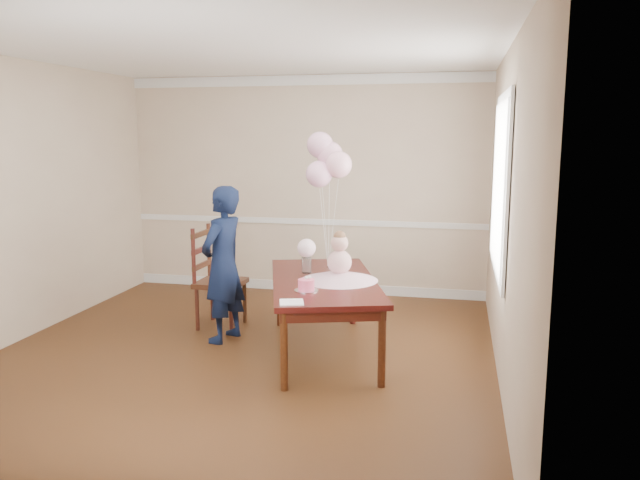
# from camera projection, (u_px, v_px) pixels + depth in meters

# --- Properties ---
(floor) EXTENTS (4.50, 5.00, 0.00)m
(floor) POSITION_uv_depth(u_px,v_px,m) (239.00, 358.00, 5.60)
(floor) COLOR #341C0D
(floor) RESTS_ON ground
(ceiling) EXTENTS (4.50, 5.00, 0.02)m
(ceiling) POSITION_uv_depth(u_px,v_px,m) (231.00, 46.00, 5.14)
(ceiling) COLOR white
(ceiling) RESTS_ON wall_back
(wall_back) EXTENTS (4.50, 0.02, 2.70)m
(wall_back) POSITION_uv_depth(u_px,v_px,m) (305.00, 186.00, 7.78)
(wall_back) COLOR tan
(wall_back) RESTS_ON floor
(wall_front) EXTENTS (4.50, 0.02, 2.70)m
(wall_front) POSITION_uv_depth(u_px,v_px,m) (53.00, 270.00, 2.96)
(wall_front) COLOR tan
(wall_front) RESTS_ON floor
(wall_left) EXTENTS (0.02, 5.00, 2.70)m
(wall_left) POSITION_uv_depth(u_px,v_px,m) (8.00, 203.00, 5.85)
(wall_left) COLOR tan
(wall_left) RESTS_ON floor
(wall_right) EXTENTS (0.02, 5.00, 2.70)m
(wall_right) POSITION_uv_depth(u_px,v_px,m) (506.00, 216.00, 4.89)
(wall_right) COLOR tan
(wall_right) RESTS_ON floor
(chair_rail_trim) EXTENTS (4.50, 0.02, 0.07)m
(chair_rail_trim) POSITION_uv_depth(u_px,v_px,m) (305.00, 221.00, 7.84)
(chair_rail_trim) COLOR silver
(chair_rail_trim) RESTS_ON wall_back
(crown_molding) EXTENTS (4.50, 0.02, 0.12)m
(crown_molding) POSITION_uv_depth(u_px,v_px,m) (304.00, 80.00, 7.55)
(crown_molding) COLOR silver
(crown_molding) RESTS_ON wall_back
(baseboard_trim) EXTENTS (4.50, 0.02, 0.12)m
(baseboard_trim) POSITION_uv_depth(u_px,v_px,m) (305.00, 286.00, 7.98)
(baseboard_trim) COLOR silver
(baseboard_trim) RESTS_ON floor
(window_frame) EXTENTS (0.02, 1.66, 1.56)m
(window_frame) POSITION_uv_depth(u_px,v_px,m) (501.00, 186.00, 5.34)
(window_frame) COLOR white
(window_frame) RESTS_ON wall_right
(window_blinds) EXTENTS (0.01, 1.50, 1.40)m
(window_blinds) POSITION_uv_depth(u_px,v_px,m) (498.00, 186.00, 5.35)
(window_blinds) COLOR white
(window_blinds) RESTS_ON wall_right
(dining_table_top) EXTENTS (1.42, 2.03, 0.05)m
(dining_table_top) POSITION_uv_depth(u_px,v_px,m) (324.00, 282.00, 5.65)
(dining_table_top) COLOR black
(dining_table_top) RESTS_ON table_leg_fl
(table_apron) EXTENTS (1.31, 1.91, 0.09)m
(table_apron) POSITION_uv_depth(u_px,v_px,m) (324.00, 289.00, 5.66)
(table_apron) COLOR black
(table_apron) RESTS_ON table_leg_fl
(table_leg_fl) EXTENTS (0.08, 0.08, 0.64)m
(table_leg_fl) POSITION_uv_depth(u_px,v_px,m) (284.00, 351.00, 4.85)
(table_leg_fl) COLOR black
(table_leg_fl) RESTS_ON floor
(table_leg_fr) EXTENTS (0.08, 0.08, 0.64)m
(table_leg_fr) POSITION_uv_depth(u_px,v_px,m) (382.00, 348.00, 4.91)
(table_leg_fr) COLOR black
(table_leg_fr) RESTS_ON floor
(table_leg_bl) EXTENTS (0.08, 0.08, 0.64)m
(table_leg_bl) POSITION_uv_depth(u_px,v_px,m) (280.00, 296.00, 6.51)
(table_leg_bl) COLOR black
(table_leg_bl) RESTS_ON floor
(table_leg_br) EXTENTS (0.08, 0.08, 0.64)m
(table_leg_br) POSITION_uv_depth(u_px,v_px,m) (353.00, 294.00, 6.57)
(table_leg_br) COLOR black
(table_leg_br) RESTS_ON floor
(baby_skirt) EXTENTS (0.87, 0.87, 0.09)m
(baby_skirt) POSITION_uv_depth(u_px,v_px,m) (339.00, 275.00, 5.61)
(baby_skirt) COLOR #D59DB1
(baby_skirt) RESTS_ON dining_table_top
(baby_torso) EXTENTS (0.22, 0.22, 0.22)m
(baby_torso) POSITION_uv_depth(u_px,v_px,m) (339.00, 262.00, 5.59)
(baby_torso) COLOR pink
(baby_torso) RESTS_ON baby_skirt
(baby_head) EXTENTS (0.16, 0.16, 0.16)m
(baby_head) POSITION_uv_depth(u_px,v_px,m) (340.00, 243.00, 5.56)
(baby_head) COLOR #D39E91
(baby_head) RESTS_ON baby_torso
(baby_hair) EXTENTS (0.11, 0.11, 0.11)m
(baby_hair) POSITION_uv_depth(u_px,v_px,m) (340.00, 237.00, 5.55)
(baby_hair) COLOR brown
(baby_hair) RESTS_ON baby_head
(cake_platter) EXTENTS (0.25, 0.25, 0.01)m
(cake_platter) POSITION_uv_depth(u_px,v_px,m) (306.00, 290.00, 5.23)
(cake_platter) COLOR silver
(cake_platter) RESTS_ON dining_table_top
(birthday_cake) EXTENTS (0.17, 0.17, 0.09)m
(birthday_cake) POSITION_uv_depth(u_px,v_px,m) (306.00, 285.00, 5.22)
(birthday_cake) COLOR #FC4F7B
(birthday_cake) RESTS_ON cake_platter
(cake_flower_a) EXTENTS (0.03, 0.03, 0.03)m
(cake_flower_a) POSITION_uv_depth(u_px,v_px,m) (306.00, 278.00, 5.21)
(cake_flower_a) COLOR white
(cake_flower_a) RESTS_ON birthday_cake
(cake_flower_b) EXTENTS (0.03, 0.03, 0.03)m
(cake_flower_b) POSITION_uv_depth(u_px,v_px,m) (309.00, 277.00, 5.23)
(cake_flower_b) COLOR white
(cake_flower_b) RESTS_ON birthday_cake
(rose_vase_near) EXTENTS (0.11, 0.11, 0.15)m
(rose_vase_near) POSITION_uv_depth(u_px,v_px,m) (307.00, 265.00, 5.89)
(rose_vase_near) COLOR silver
(rose_vase_near) RESTS_ON dining_table_top
(roses_near) EXTENTS (0.17, 0.17, 0.17)m
(roses_near) POSITION_uv_depth(u_px,v_px,m) (307.00, 248.00, 5.87)
(roses_near) COLOR white
(roses_near) RESTS_ON rose_vase_near
(napkin) EXTENTS (0.23, 0.23, 0.01)m
(napkin) POSITION_uv_depth(u_px,v_px,m) (292.00, 302.00, 4.85)
(napkin) COLOR white
(napkin) RESTS_ON dining_table_top
(balloon_weight) EXTENTS (0.05, 0.05, 0.02)m
(balloon_weight) POSITION_uv_depth(u_px,v_px,m) (328.00, 266.00, 6.15)
(balloon_weight) COLOR silver
(balloon_weight) RESTS_ON dining_table_top
(balloon_a) EXTENTS (0.26, 0.26, 0.26)m
(balloon_a) POSITION_uv_depth(u_px,v_px,m) (319.00, 174.00, 5.99)
(balloon_a) COLOR #F2ABCF
(balloon_a) RESTS_ON balloon_ribbon_a
(balloon_b) EXTENTS (0.26, 0.26, 0.26)m
(balloon_b) POSITION_uv_depth(u_px,v_px,m) (339.00, 165.00, 5.94)
(balloon_b) COLOR #FFB4C9
(balloon_b) RESTS_ON balloon_ribbon_b
(balloon_c) EXTENTS (0.26, 0.26, 0.26)m
(balloon_c) POSITION_uv_depth(u_px,v_px,m) (330.00, 155.00, 6.06)
(balloon_c) COLOR #EFA9C5
(balloon_c) RESTS_ON balloon_ribbon_c
(balloon_d) EXTENTS (0.26, 0.26, 0.26)m
(balloon_d) POSITION_uv_depth(u_px,v_px,m) (320.00, 145.00, 6.05)
(balloon_d) COLOR #DD9DBB
(balloon_d) RESTS_ON balloon_ribbon_d
(balloon_ribbon_a) EXTENTS (0.08, 0.03, 0.77)m
(balloon_ribbon_a) POSITION_uv_depth(u_px,v_px,m) (324.00, 228.00, 6.08)
(balloon_ribbon_a) COLOR white
(balloon_ribbon_a) RESTS_ON balloon_weight
(balloon_ribbon_b) EXTENTS (0.10, 0.02, 0.86)m
(balloon_ribbon_b) POSITION_uv_depth(u_px,v_px,m) (333.00, 223.00, 6.06)
(balloon_ribbon_b) COLOR silver
(balloon_ribbon_b) RESTS_ON balloon_weight
(balloon_ribbon_c) EXTENTS (0.01, 0.09, 0.95)m
(balloon_ribbon_c) POSITION_uv_depth(u_px,v_px,m) (329.00, 218.00, 6.11)
(balloon_ribbon_c) COLOR white
(balloon_ribbon_c) RESTS_ON balloon_weight
(balloon_ribbon_d) EXTENTS (0.10, 0.07, 1.04)m
(balloon_ribbon_d) POSITION_uv_depth(u_px,v_px,m) (324.00, 213.00, 6.11)
(balloon_ribbon_d) COLOR silver
(balloon_ribbon_d) RESTS_ON balloon_weight
(dining_chair_seat) EXTENTS (0.47, 0.47, 0.05)m
(dining_chair_seat) POSITION_uv_depth(u_px,v_px,m) (221.00, 283.00, 6.45)
(dining_chair_seat) COLOR #34190E
(dining_chair_seat) RESTS_ON chair_leg_fl
(chair_leg_fl) EXTENTS (0.04, 0.04, 0.44)m
(chair_leg_fl) POSITION_uv_depth(u_px,v_px,m) (197.00, 309.00, 6.36)
(chair_leg_fl) COLOR #34150E
(chair_leg_fl) RESTS_ON floor
(chair_leg_fr) EXTENTS (0.04, 0.04, 0.44)m
(chair_leg_fr) POSITION_uv_depth(u_px,v_px,m) (231.00, 312.00, 6.27)
(chair_leg_fr) COLOR #3C1510
(chair_leg_fr) RESTS_ON floor
(chair_leg_bl) EXTENTS (0.04, 0.04, 0.44)m
(chair_leg_bl) POSITION_uv_depth(u_px,v_px,m) (212.00, 300.00, 6.71)
(chair_leg_bl) COLOR #35120E
(chair_leg_bl) RESTS_ON floor
(chair_leg_br) EXTENTS (0.04, 0.04, 0.44)m
(chair_leg_br) POSITION_uv_depth(u_px,v_px,m) (245.00, 302.00, 6.62)
(chair_leg_br) COLOR #351B0E
(chair_leg_br) RESTS_ON floor
(chair_back_post_l) EXTENTS (0.04, 0.04, 0.58)m
(chair_back_post_l) POSITION_uv_depth(u_px,v_px,m) (193.00, 257.00, 6.27)
(chair_back_post_l) COLOR #3E1511
(chair_back_post_l) RESTS_ON dining_chair_seat
(chair_back_post_r) EXTENTS (0.04, 0.04, 0.58)m
(chair_back_post_r) POSITION_uv_depth(u_px,v_px,m) (209.00, 250.00, 6.63)
(chair_back_post_r) COLOR #3A1A0F
(chair_back_post_r) RESTS_ON dining_chair_seat
(chair_slat_low) EXTENTS (0.05, 0.41, 0.05)m
(chair_slat_low) POSITION_uv_depth(u_px,v_px,m) (202.00, 265.00, 6.47)
(chair_slat_low) COLOR #3B1B10
(chair_slat_low) RESTS_ON dining_chair_seat
(chair_slat_mid) EXTENTS (0.05, 0.41, 0.05)m
(chair_slat_mid) POSITION_uv_depth(u_px,v_px,m) (201.00, 250.00, 6.44)
(chair_slat_mid) COLOR #3D1410
(chair_slat_mid) RESTS_ON dining_chair_seat
(chair_slat_top) EXTENTS (0.05, 0.41, 0.05)m
(chair_slat_top) POSITION_uv_depth(u_px,v_px,m) (201.00, 234.00, 6.42)
(chair_slat_top) COLOR #321A0D
(chair_slat_top) RESTS_ON dining_chair_seat
(woman) EXTENTS (0.49, 0.62, 1.51)m
(woman) POSITION_uv_depth(u_px,v_px,m) (223.00, 264.00, 5.97)
(woman) COLOR black
(woman) RESTS_ON floor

